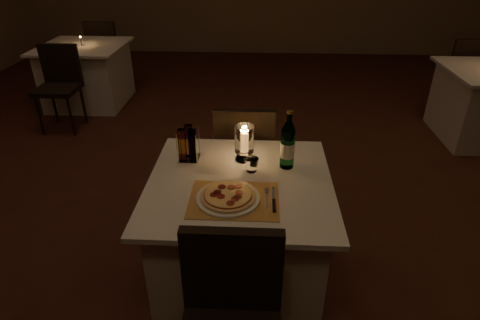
{
  "coord_description": "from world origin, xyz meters",
  "views": [
    {
      "loc": [
        0.15,
        -2.45,
        1.9
      ],
      "look_at": [
        0.05,
        -0.6,
        0.86
      ],
      "focal_mm": 30.0,
      "sensor_mm": 36.0,
      "label": 1
    }
  ],
  "objects_px": {
    "pizza": "(228,195)",
    "tumbler": "(251,165)",
    "neighbor_table_left": "(88,75)",
    "hurricane_candle": "(244,140)",
    "chair_near": "(231,313)",
    "plate": "(228,198)",
    "main_table": "(240,234)",
    "water_bottle": "(288,145)",
    "chair_far": "(245,150)"
  },
  "relations": [
    {
      "from": "pizza",
      "to": "hurricane_candle",
      "type": "height_order",
      "value": "hurricane_candle"
    },
    {
      "from": "main_table",
      "to": "hurricane_candle",
      "type": "bearing_deg",
      "value": 86.77
    },
    {
      "from": "tumbler",
      "to": "main_table",
      "type": "bearing_deg",
      "value": -118.23
    },
    {
      "from": "chair_near",
      "to": "water_bottle",
      "type": "bearing_deg",
      "value": 73.64
    },
    {
      "from": "water_bottle",
      "to": "pizza",
      "type": "bearing_deg",
      "value": -131.44
    },
    {
      "from": "chair_near",
      "to": "chair_far",
      "type": "height_order",
      "value": "same"
    },
    {
      "from": "chair_far",
      "to": "pizza",
      "type": "relative_size",
      "value": 3.21
    },
    {
      "from": "main_table",
      "to": "chair_far",
      "type": "distance_m",
      "value": 0.74
    },
    {
      "from": "chair_far",
      "to": "neighbor_table_left",
      "type": "distance_m",
      "value": 3.07
    },
    {
      "from": "main_table",
      "to": "neighbor_table_left",
      "type": "height_order",
      "value": "same"
    },
    {
      "from": "tumbler",
      "to": "hurricane_candle",
      "type": "bearing_deg",
      "value": 109.43
    },
    {
      "from": "main_table",
      "to": "chair_near",
      "type": "distance_m",
      "value": 0.74
    },
    {
      "from": "main_table",
      "to": "hurricane_candle",
      "type": "distance_m",
      "value": 0.55
    },
    {
      "from": "plate",
      "to": "tumbler",
      "type": "relative_size",
      "value": 3.99
    },
    {
      "from": "pizza",
      "to": "neighbor_table_left",
      "type": "xyz_separation_m",
      "value": [
        -2.02,
        3.15,
        -0.39
      ]
    },
    {
      "from": "neighbor_table_left",
      "to": "hurricane_candle",
      "type": "bearing_deg",
      "value": -52.62
    },
    {
      "from": "chair_near",
      "to": "chair_far",
      "type": "bearing_deg",
      "value": 90.0
    },
    {
      "from": "chair_near",
      "to": "hurricane_candle",
      "type": "relative_size",
      "value": 4.16
    },
    {
      "from": "chair_far",
      "to": "plate",
      "type": "height_order",
      "value": "chair_far"
    },
    {
      "from": "plate",
      "to": "hurricane_candle",
      "type": "bearing_deg",
      "value": 81.42
    },
    {
      "from": "chair_near",
      "to": "main_table",
      "type": "bearing_deg",
      "value": 90.0
    },
    {
      "from": "tumbler",
      "to": "water_bottle",
      "type": "distance_m",
      "value": 0.23
    },
    {
      "from": "main_table",
      "to": "water_bottle",
      "type": "xyz_separation_m",
      "value": [
        0.26,
        0.17,
        0.5
      ]
    },
    {
      "from": "pizza",
      "to": "tumbler",
      "type": "distance_m",
      "value": 0.31
    },
    {
      "from": "plate",
      "to": "tumbler",
      "type": "distance_m",
      "value": 0.31
    },
    {
      "from": "main_table",
      "to": "chair_near",
      "type": "relative_size",
      "value": 1.11
    },
    {
      "from": "water_bottle",
      "to": "hurricane_candle",
      "type": "height_order",
      "value": "water_bottle"
    },
    {
      "from": "water_bottle",
      "to": "tumbler",
      "type": "bearing_deg",
      "value": -163.42
    },
    {
      "from": "plate",
      "to": "tumbler",
      "type": "bearing_deg",
      "value": 69.36
    },
    {
      "from": "tumbler",
      "to": "neighbor_table_left",
      "type": "xyz_separation_m",
      "value": [
        -2.13,
        2.86,
        -0.41
      ]
    },
    {
      "from": "chair_near",
      "to": "tumbler",
      "type": "bearing_deg",
      "value": 85.86
    },
    {
      "from": "pizza",
      "to": "tumbler",
      "type": "relative_size",
      "value": 3.49
    },
    {
      "from": "tumbler",
      "to": "pizza",
      "type": "bearing_deg",
      "value": -110.63
    },
    {
      "from": "water_bottle",
      "to": "chair_far",
      "type": "bearing_deg",
      "value": 115.56
    },
    {
      "from": "main_table",
      "to": "tumbler",
      "type": "height_order",
      "value": "tumbler"
    },
    {
      "from": "chair_near",
      "to": "pizza",
      "type": "distance_m",
      "value": 0.58
    },
    {
      "from": "chair_near",
      "to": "plate",
      "type": "height_order",
      "value": "chair_near"
    },
    {
      "from": "main_table",
      "to": "water_bottle",
      "type": "relative_size",
      "value": 2.91
    },
    {
      "from": "chair_far",
      "to": "pizza",
      "type": "height_order",
      "value": "chair_far"
    },
    {
      "from": "water_bottle",
      "to": "neighbor_table_left",
      "type": "relative_size",
      "value": 0.34
    },
    {
      "from": "chair_near",
      "to": "tumbler",
      "type": "xyz_separation_m",
      "value": [
        0.06,
        0.83,
        0.23
      ]
    },
    {
      "from": "plate",
      "to": "main_table",
      "type": "bearing_deg",
      "value": 74.48
    },
    {
      "from": "hurricane_candle",
      "to": "neighbor_table_left",
      "type": "height_order",
      "value": "hurricane_candle"
    },
    {
      "from": "hurricane_candle",
      "to": "chair_far",
      "type": "bearing_deg",
      "value": 91.66
    },
    {
      "from": "tumbler",
      "to": "neighbor_table_left",
      "type": "height_order",
      "value": "tumbler"
    },
    {
      "from": "pizza",
      "to": "tumbler",
      "type": "height_order",
      "value": "tumbler"
    },
    {
      "from": "tumbler",
      "to": "chair_far",
      "type": "bearing_deg",
      "value": 95.66
    },
    {
      "from": "main_table",
      "to": "chair_near",
      "type": "xyz_separation_m",
      "value": [
        -0.0,
        -0.71,
        0.18
      ]
    },
    {
      "from": "chair_far",
      "to": "tumbler",
      "type": "xyz_separation_m",
      "value": [
        0.06,
        -0.6,
        0.23
      ]
    },
    {
      "from": "main_table",
      "to": "chair_far",
      "type": "bearing_deg",
      "value": 90.0
    }
  ]
}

